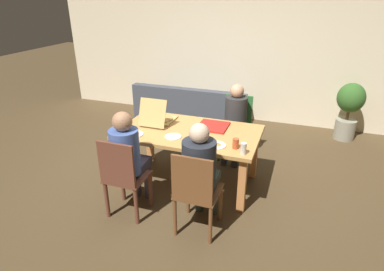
# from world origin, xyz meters

# --- Properties ---
(ground_plane) EXTENTS (20.00, 20.00, 0.00)m
(ground_plane) POSITION_xyz_m (0.00, 0.00, 0.00)
(ground_plane) COLOR #4D3B24
(back_wall) EXTENTS (7.32, 0.12, 2.82)m
(back_wall) POSITION_xyz_m (0.00, 2.64, 1.41)
(back_wall) COLOR beige
(back_wall) RESTS_ON ground
(dining_table) EXTENTS (1.75, 1.01, 0.74)m
(dining_table) POSITION_xyz_m (0.00, 0.00, 0.64)
(dining_table) COLOR tan
(dining_table) RESTS_ON ground
(chair_0) EXTENTS (0.43, 0.45, 0.96)m
(chair_0) POSITION_xyz_m (0.40, -0.94, 0.53)
(chair_0) COLOR brown
(chair_0) RESTS_ON ground
(person_0) EXTENTS (0.34, 0.52, 1.21)m
(person_0) POSITION_xyz_m (0.40, -0.79, 0.72)
(person_0) COLOR #313E35
(person_0) RESTS_ON ground
(chair_1) EXTENTS (0.43, 0.41, 0.96)m
(chair_1) POSITION_xyz_m (-0.43, -0.92, 0.51)
(chair_1) COLOR brown
(chair_1) RESTS_ON ground
(person_1) EXTENTS (0.32, 0.54, 1.23)m
(person_1) POSITION_xyz_m (-0.43, -0.77, 0.72)
(person_1) COLOR #3B3749
(person_1) RESTS_ON ground
(chair_2) EXTENTS (0.43, 0.42, 0.94)m
(chair_2) POSITION_xyz_m (0.40, 0.96, 0.51)
(chair_2) COLOR #2F6B33
(chair_2) RESTS_ON ground
(person_2) EXTENTS (0.32, 0.48, 1.16)m
(person_2) POSITION_xyz_m (0.40, 0.81, 0.68)
(person_2) COLOR #333B45
(person_2) RESTS_ON ground
(pizza_box_0) EXTENTS (0.36, 0.50, 0.37)m
(pizza_box_0) POSITION_xyz_m (-0.48, 0.16, 0.79)
(pizza_box_0) COLOR tan
(pizza_box_0) RESTS_ON dining_table
(pizza_box_1) EXTENTS (0.38, 0.38, 0.02)m
(pizza_box_1) POSITION_xyz_m (0.25, 0.21, 0.75)
(pizza_box_1) COLOR red
(pizza_box_1) RESTS_ON dining_table
(plate_0) EXTENTS (0.25, 0.25, 0.03)m
(plate_0) POSITION_xyz_m (-0.61, -0.34, 0.75)
(plate_0) COLOR white
(plate_0) RESTS_ON dining_table
(plate_1) EXTENTS (0.22, 0.22, 0.03)m
(plate_1) POSITION_xyz_m (0.44, -0.30, 0.75)
(plate_1) COLOR white
(plate_1) RESTS_ON dining_table
(plate_2) EXTENTS (0.20, 0.20, 0.01)m
(plate_2) POSITION_xyz_m (-0.12, -0.25, 0.75)
(plate_2) COLOR white
(plate_2) RESTS_ON dining_table
(drinking_glass_0) EXTENTS (0.06, 0.06, 0.13)m
(drinking_glass_0) POSITION_xyz_m (0.76, -0.40, 0.81)
(drinking_glass_0) COLOR silver
(drinking_glass_0) RESTS_ON dining_table
(drinking_glass_1) EXTENTS (0.07, 0.07, 0.12)m
(drinking_glass_1) POSITION_xyz_m (0.65, -0.29, 0.80)
(drinking_glass_1) COLOR #BA4C28
(drinking_glass_1) RESTS_ON dining_table
(couch) EXTENTS (1.97, 0.86, 0.80)m
(couch) POSITION_xyz_m (-0.67, 1.89, 0.28)
(couch) COLOR #434852
(couch) RESTS_ON ground
(potted_plant) EXTENTS (0.44, 0.44, 0.98)m
(potted_plant) POSITION_xyz_m (2.05, 2.19, 0.57)
(potted_plant) COLOR gray
(potted_plant) RESTS_ON ground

